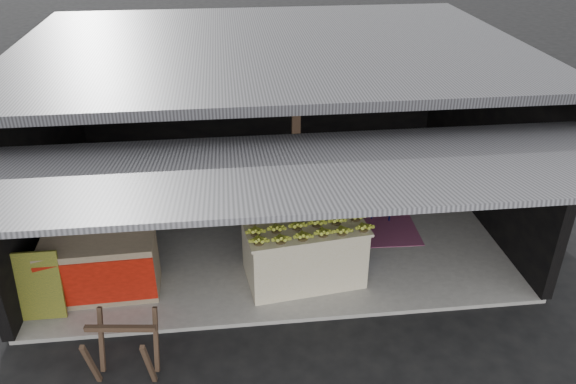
{
  "coord_description": "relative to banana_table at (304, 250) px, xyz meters",
  "views": [
    {
      "loc": [
        -0.66,
        -5.51,
        5.01
      ],
      "look_at": [
        0.15,
        1.53,
        1.1
      ],
      "focal_mm": 35.0,
      "sensor_mm": 36.0,
      "label": 1
    }
  ],
  "objects": [
    {
      "name": "ground",
      "position": [
        -0.29,
        -0.89,
        -0.52
      ],
      "size": [
        80.0,
        80.0,
        0.0
      ],
      "primitive_type": "plane",
      "color": "black",
      "rests_on": "ground"
    },
    {
      "name": "concrete_slab",
      "position": [
        -0.29,
        1.61,
        -0.49
      ],
      "size": [
        7.0,
        5.0,
        0.06
      ],
      "primitive_type": "cube",
      "color": "gray",
      "rests_on": "ground"
    },
    {
      "name": "shophouse",
      "position": [
        -0.29,
        1.93,
        1.58
      ],
      "size": [
        7.4,
        7.29,
        3.02
      ],
      "color": "black",
      "rests_on": "ground"
    },
    {
      "name": "banana_table",
      "position": [
        0.0,
        0.0,
        0.0
      ],
      "size": [
        1.76,
        1.21,
        0.91
      ],
      "rotation": [
        0.0,
        0.0,
        0.13
      ],
      "color": "white",
      "rests_on": "concrete_slab"
    },
    {
      "name": "banana_pile",
      "position": [
        -0.0,
        -0.0,
        0.54
      ],
      "size": [
        1.62,
        1.1,
        0.18
      ],
      "primitive_type": null,
      "rotation": [
        0.0,
        0.0,
        0.13
      ],
      "color": "yellow",
      "rests_on": "banana_table"
    },
    {
      "name": "white_crate",
      "position": [
        0.11,
        0.92,
        0.1
      ],
      "size": [
        1.06,
        0.77,
        1.11
      ],
      "rotation": [
        0.0,
        0.0,
        -0.1
      ],
      "color": "white",
      "rests_on": "concrete_slab"
    },
    {
      "name": "neighbor_stall",
      "position": [
        -2.76,
        -0.04,
        0.01
      ],
      "size": [
        1.51,
        0.72,
        1.53
      ],
      "rotation": [
        0.0,
        0.0,
        0.03
      ],
      "color": "#998466",
      "rests_on": "concrete_slab"
    },
    {
      "name": "green_signboard",
      "position": [
        -3.48,
        -0.43,
        0.02
      ],
      "size": [
        0.63,
        0.2,
        0.95
      ],
      "primitive_type": "cube",
      "rotation": [
        -0.16,
        0.0,
        0.0
      ],
      "color": "black",
      "rests_on": "concrete_slab"
    },
    {
      "name": "sawhorse",
      "position": [
        -2.25,
        -1.57,
        -0.03
      ],
      "size": [
        0.78,
        0.75,
        0.77
      ],
      "rotation": [
        0.0,
        0.0,
        -0.12
      ],
      "color": "#483124",
      "rests_on": "ground"
    },
    {
      "name": "water_barrel",
      "position": [
        0.79,
        0.35,
        -0.23
      ],
      "size": [
        0.31,
        0.31,
        0.45
      ],
      "primitive_type": "cylinder",
      "color": "navy",
      "rests_on": "concrete_slab"
    },
    {
      "name": "plastic_chair",
      "position": [
        1.57,
        1.59,
        0.01
      ],
      "size": [
        0.48,
        0.48,
        0.79
      ],
      "rotation": [
        0.0,
        0.0,
        -0.34
      ],
      "color": "#0B0B3C",
      "rests_on": "concrete_slab"
    },
    {
      "name": "magenta_rug",
      "position": [
        1.26,
        1.08,
        -0.45
      ],
      "size": [
        1.54,
        1.06,
        0.01
      ],
      "primitive_type": "cube",
      "rotation": [
        0.0,
        0.0,
        -0.04
      ],
      "color": "maroon",
      "rests_on": "concrete_slab"
    },
    {
      "name": "picture_frames",
      "position": [
        -0.46,
        4.01,
        1.41
      ],
      "size": [
        1.62,
        0.04,
        0.46
      ],
      "color": "black",
      "rests_on": "shophouse"
    }
  ]
}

